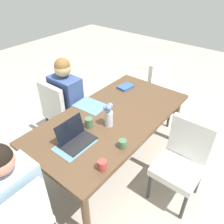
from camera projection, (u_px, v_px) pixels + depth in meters
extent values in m
plane|color=#B2A899|center=(112.00, 161.00, 2.86)|extent=(10.00, 10.00, 0.00)
cube|color=brown|center=(112.00, 117.00, 2.46)|extent=(1.89, 0.96, 0.04)
cylinder|color=brown|center=(86.00, 215.00, 1.90)|extent=(0.07, 0.07, 0.68)
cylinder|color=brown|center=(175.00, 120.00, 3.01)|extent=(0.07, 0.07, 0.68)
cylinder|color=brown|center=(30.00, 169.00, 2.31)|extent=(0.07, 0.07, 0.68)
cylinder|color=brown|center=(127.00, 100.00, 3.42)|extent=(0.07, 0.07, 0.68)
cube|color=silver|center=(16.00, 223.00, 1.78)|extent=(0.44, 0.44, 0.08)
cube|color=silver|center=(22.00, 219.00, 1.53)|extent=(0.42, 0.06, 0.45)
cylinder|color=#333338|center=(28.00, 208.00, 2.13)|extent=(0.04, 0.04, 0.37)
cube|color=#99B7CC|center=(14.00, 196.00, 1.65)|extent=(0.40, 0.24, 0.50)
cube|color=silver|center=(66.00, 112.00, 3.04)|extent=(0.44, 0.44, 0.08)
cube|color=silver|center=(52.00, 102.00, 2.77)|extent=(0.06, 0.42, 0.45)
cylinder|color=#333338|center=(68.00, 114.00, 3.39)|extent=(0.04, 0.04, 0.37)
cylinder|color=#333338|center=(87.00, 124.00, 3.20)|extent=(0.04, 0.04, 0.37)
cylinder|color=#333338|center=(48.00, 126.00, 3.15)|extent=(0.04, 0.04, 0.37)
cylinder|color=#333338|center=(67.00, 138.00, 2.95)|extent=(0.04, 0.04, 0.37)
cube|color=#2D2D33|center=(70.00, 124.00, 3.12)|extent=(0.36, 0.34, 0.45)
cube|color=#384C84|center=(66.00, 95.00, 2.85)|extent=(0.24, 0.40, 0.50)
sphere|color=tan|center=(63.00, 68.00, 2.63)|extent=(0.20, 0.20, 0.20)
sphere|color=brown|center=(62.00, 66.00, 2.62)|extent=(0.19, 0.19, 0.19)
cube|color=silver|center=(178.00, 169.00, 2.23)|extent=(0.44, 0.44, 0.08)
cube|color=silver|center=(190.00, 139.00, 2.20)|extent=(0.06, 0.42, 0.45)
cylinder|color=#333338|center=(183.00, 207.00, 2.14)|extent=(0.04, 0.04, 0.37)
cylinder|color=#333338|center=(149.00, 186.00, 2.33)|extent=(0.04, 0.04, 0.37)
cylinder|color=#333338|center=(198.00, 181.00, 2.38)|extent=(0.04, 0.04, 0.37)
cylinder|color=#333338|center=(166.00, 164.00, 2.57)|extent=(0.04, 0.04, 0.37)
cube|color=silver|center=(165.00, 95.00, 3.43)|extent=(0.44, 0.44, 0.08)
cube|color=silver|center=(157.00, 76.00, 3.37)|extent=(0.42, 0.06, 0.45)
cylinder|color=#333338|center=(180.00, 106.00, 3.58)|extent=(0.04, 0.04, 0.37)
cylinder|color=#333338|center=(169.00, 117.00, 3.34)|extent=(0.04, 0.04, 0.37)
cylinder|color=#333338|center=(159.00, 98.00, 3.78)|extent=(0.04, 0.04, 0.37)
cylinder|color=#333338|center=(147.00, 108.00, 3.53)|extent=(0.04, 0.04, 0.37)
cylinder|color=silver|center=(109.00, 119.00, 2.26)|extent=(0.08, 0.08, 0.16)
sphere|color=#6B7FD1|center=(110.00, 105.00, 2.19)|extent=(0.05, 0.05, 0.05)
cylinder|color=#477A3D|center=(110.00, 108.00, 2.21)|extent=(0.01, 0.01, 0.07)
sphere|color=#6B7FD1|center=(109.00, 107.00, 2.18)|extent=(0.06, 0.06, 0.06)
cylinder|color=#477A3D|center=(109.00, 110.00, 2.20)|extent=(0.01, 0.01, 0.06)
sphere|color=#6B7FD1|center=(106.00, 108.00, 2.18)|extent=(0.06, 0.06, 0.06)
cylinder|color=#477A3D|center=(106.00, 110.00, 2.20)|extent=(0.01, 0.01, 0.05)
sphere|color=#6B7FD1|center=(109.00, 108.00, 2.15)|extent=(0.06, 0.06, 0.06)
cylinder|color=#477A3D|center=(109.00, 111.00, 2.17)|extent=(0.01, 0.01, 0.07)
sphere|color=#6B7FD1|center=(110.00, 105.00, 2.16)|extent=(0.05, 0.05, 0.05)
cylinder|color=#477A3D|center=(110.00, 109.00, 2.19)|extent=(0.01, 0.01, 0.08)
cube|color=slate|center=(75.00, 145.00, 2.06)|extent=(0.36, 0.26, 0.00)
cube|color=slate|center=(91.00, 105.00, 2.61)|extent=(0.28, 0.37, 0.00)
cube|color=black|center=(78.00, 142.00, 2.08)|extent=(0.32, 0.22, 0.02)
cube|color=black|center=(70.00, 129.00, 2.07)|extent=(0.31, 0.06, 0.20)
cylinder|color=#47704C|center=(89.00, 123.00, 2.26)|extent=(0.08, 0.08, 0.10)
cylinder|color=#AD3D38|center=(102.00, 165.00, 1.80)|extent=(0.07, 0.07, 0.09)
cylinder|color=#47704C|center=(123.00, 144.00, 2.02)|extent=(0.07, 0.07, 0.08)
cube|color=#335693|center=(126.00, 87.00, 2.95)|extent=(0.22, 0.17, 0.03)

